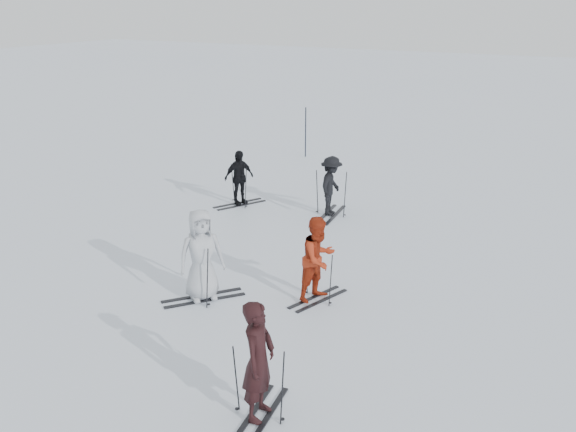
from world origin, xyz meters
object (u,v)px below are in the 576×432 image
(skier_grey, at_px, (201,256))
(piste_marker, at_px, (306,132))
(skier_red, at_px, (319,260))
(skier_uphill_far, at_px, (331,187))
(skier_uphill_left, at_px, (239,178))
(skier_near_dark, at_px, (259,362))

(skier_grey, height_order, piste_marker, piste_marker)
(skier_red, distance_m, skier_uphill_far, 5.43)
(skier_red, height_order, piste_marker, piste_marker)
(skier_grey, xyz_separation_m, skier_uphill_far, (0.09, 6.14, -0.11))
(skier_uphill_left, xyz_separation_m, skier_uphill_far, (2.83, 0.41, 0.03))
(skier_near_dark, xyz_separation_m, skier_grey, (-3.05, 2.85, 0.02))
(skier_uphill_left, bearing_deg, skier_near_dark, -118.63)
(skier_uphill_far, distance_m, piste_marker, 7.06)
(skier_grey, distance_m, piste_marker, 12.63)
(skier_red, bearing_deg, skier_near_dark, -149.04)
(skier_near_dark, bearing_deg, piste_marker, 16.10)
(skier_uphill_far, height_order, piste_marker, piste_marker)
(skier_near_dark, relative_size, skier_uphill_left, 1.15)
(piste_marker, bearing_deg, skier_near_dark, -65.59)
(skier_near_dark, distance_m, skier_grey, 4.18)
(piste_marker, bearing_deg, skier_uphill_far, -57.29)
(skier_near_dark, relative_size, skier_grey, 0.97)
(skier_near_dark, height_order, piste_marker, piste_marker)
(skier_grey, bearing_deg, skier_uphill_left, 64.92)
(skier_red, xyz_separation_m, skier_grey, (-2.12, -1.10, 0.07))
(skier_uphill_left, bearing_deg, skier_uphill_far, -54.37)
(skier_red, xyz_separation_m, skier_uphill_far, (-2.03, 5.04, -0.04))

